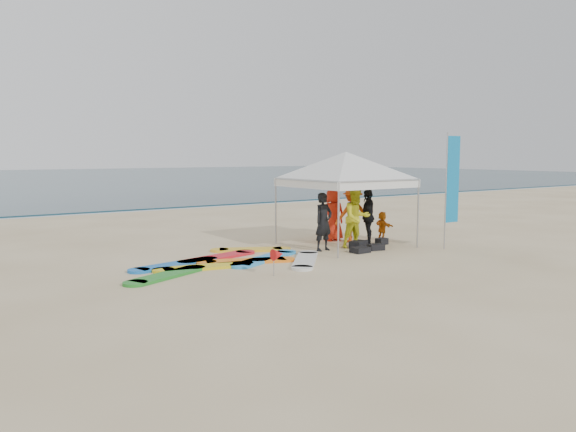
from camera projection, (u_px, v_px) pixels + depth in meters
The scene contains 13 objects.
ground at pixel (364, 276), 13.15m from camera, with size 120.00×120.00×0.00m, color beige.
shoreline_foam at pixel (118, 211), 28.07m from camera, with size 160.00×1.20×0.01m, color silver.
person_black_a at pixel (324, 222), 16.52m from camera, with size 0.63×0.41×1.72m, color black.
person_yellow at pixel (357, 218), 16.98m from camera, with size 0.90×0.70×1.85m, color yellow.
person_orange_a at pixel (352, 215), 18.13m from camera, with size 1.16×0.67×1.80m, color #E95614.
person_black_b at pixel (368, 217), 17.71m from camera, with size 1.03×0.43×1.76m, color black.
person_orange_b at pixel (333, 215), 18.42m from camera, with size 0.85×0.55×1.73m, color red.
person_seated at pixel (382, 226), 18.49m from camera, with size 0.90×0.29×0.97m, color orange.
canopy_tent at pixel (346, 152), 17.22m from camera, with size 4.42×4.42×3.33m.
feather_flag at pixel (452, 181), 16.80m from camera, with size 0.59×0.04×3.48m.
marker_pennant at pixel (278, 255), 13.15m from camera, with size 0.28×0.28×0.64m.
gear_pile at pixel (366, 246), 16.87m from camera, with size 2.02×1.13×0.22m.
surfboard_spread at pixel (232, 261), 14.75m from camera, with size 5.70×3.90×0.07m.
Camera 1 is at (-8.78, -9.65, 2.83)m, focal length 35.00 mm.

